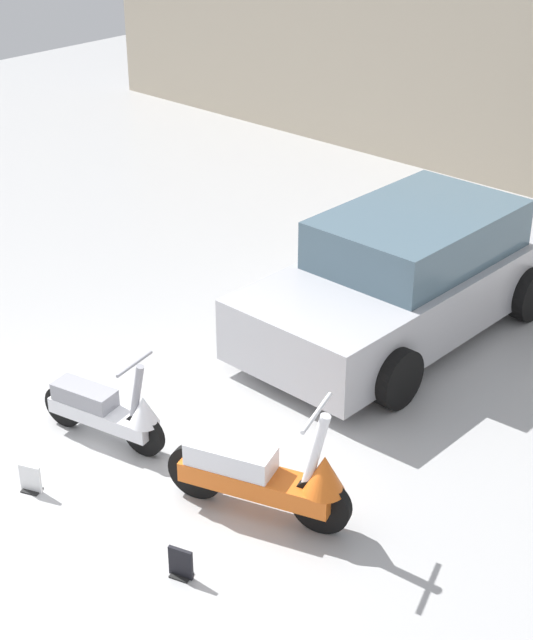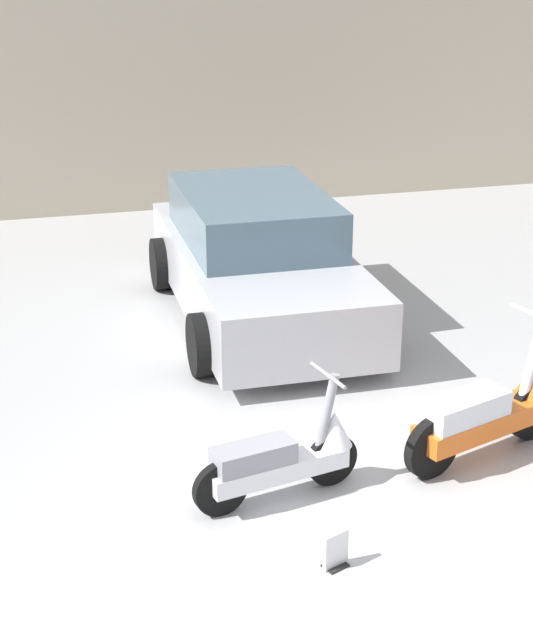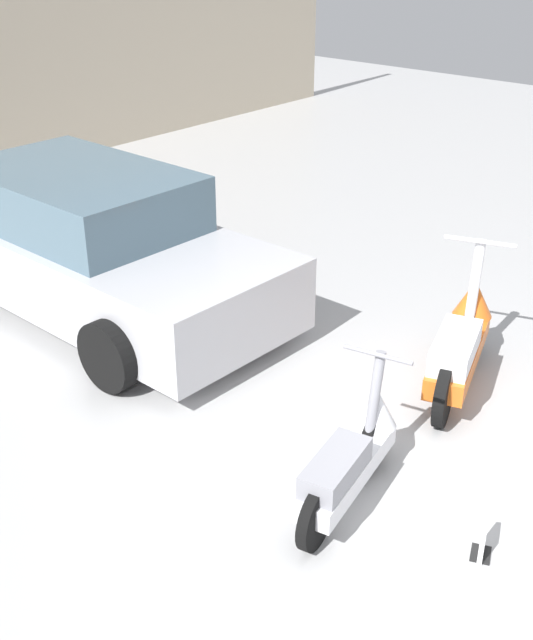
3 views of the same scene
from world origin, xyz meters
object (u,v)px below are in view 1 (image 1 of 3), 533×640
object	(u,v)px
scooter_front_right	(265,475)
car_rear_left	(406,276)
scooter_front_left	(107,410)
placard_near_left_scooter	(31,480)
placard_near_right_scooter	(181,564)

from	to	relation	value
scooter_front_right	car_rear_left	bearing A→B (deg)	88.33
scooter_front_left	car_rear_left	bearing A→B (deg)	66.62
placard_near_left_scooter	placard_near_right_scooter	world-z (taller)	same
scooter_front_right	placard_near_left_scooter	xyz separation A→B (m)	(-1.69, -1.12, -0.29)
scooter_front_left	car_rear_left	size ratio (longest dim) A/B	0.33
scooter_front_left	car_rear_left	xyz separation A→B (m)	(0.73, 3.60, 0.32)
car_rear_left	placard_near_left_scooter	world-z (taller)	car_rear_left
scooter_front_left	scooter_front_right	xyz separation A→B (m)	(1.78, 0.19, 0.07)
placard_near_left_scooter	scooter_front_left	bearing A→B (deg)	95.31
scooter_front_right	placard_near_left_scooter	distance (m)	2.05
car_rear_left	placard_near_left_scooter	distance (m)	4.61
scooter_front_right	car_rear_left	xyz separation A→B (m)	(-1.05, 3.41, 0.25)
scooter_front_right	placard_near_left_scooter	size ratio (longest dim) A/B	6.02
scooter_front_right	placard_near_right_scooter	size ratio (longest dim) A/B	6.02
placard_near_left_scooter	placard_near_right_scooter	bearing A→B (deg)	4.90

